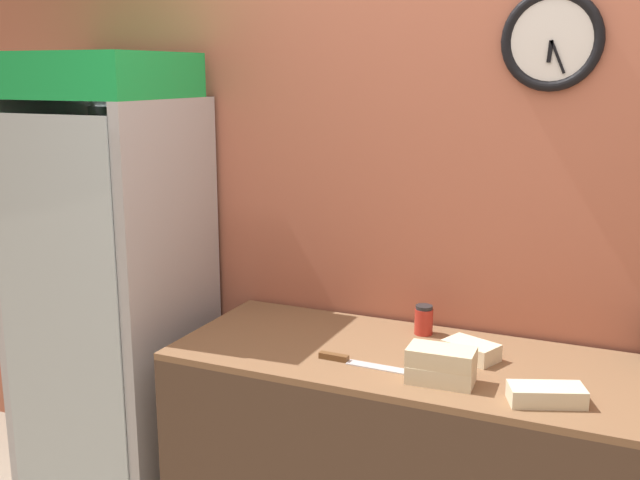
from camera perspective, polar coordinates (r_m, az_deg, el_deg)
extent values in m
cube|color=#B7664C|center=(2.96, 11.14, 2.46)|extent=(5.20, 0.06, 2.70)
torus|color=black|center=(2.83, 17.25, 14.32)|extent=(0.35, 0.04, 0.35)
cylinder|color=white|center=(2.83, 17.25, 14.32)|extent=(0.29, 0.01, 0.29)
cube|color=black|center=(2.82, 17.12, 13.57)|extent=(0.02, 0.01, 0.08)
cube|color=black|center=(2.81, 17.66, 13.16)|extent=(0.06, 0.01, 0.12)
cube|color=#4C3828|center=(2.91, 8.42, -17.20)|extent=(1.90, 0.71, 0.84)
cube|color=brown|center=(2.72, 8.72, -9.25)|extent=(1.90, 0.71, 0.02)
cube|color=#B2B7BC|center=(3.61, -12.50, -3.41)|extent=(0.70, 0.04, 1.76)
cube|color=#B2B7BC|center=(3.60, -19.51, -3.93)|extent=(0.05, 0.64, 1.76)
cube|color=#B2B7BC|center=(3.20, -11.00, -5.46)|extent=(0.05, 0.64, 1.76)
cube|color=white|center=(3.59, -12.76, -3.52)|extent=(0.60, 0.02, 1.66)
cube|color=silver|center=(3.16, -19.26, -6.20)|extent=(0.60, 0.01, 1.66)
cube|color=green|center=(3.22, -16.91, 11.92)|extent=(0.70, 0.58, 0.18)
cube|color=silver|center=(3.54, -15.26, -11.95)|extent=(0.58, 0.52, 0.01)
cube|color=silver|center=(3.42, -15.57, -7.12)|extent=(0.58, 0.52, 0.01)
cube|color=silver|center=(3.33, -15.89, -1.99)|extent=(0.58, 0.52, 0.01)
cube|color=silver|center=(3.26, -16.23, 3.39)|extent=(0.58, 0.52, 0.01)
cylinder|color=#B2231E|center=(3.11, -19.23, 4.08)|extent=(0.07, 0.07, 0.13)
cylinder|color=#B2231E|center=(3.10, -19.35, 5.80)|extent=(0.03, 0.03, 0.06)
cylinder|color=#72337F|center=(3.20, -21.14, 4.42)|extent=(0.06, 0.06, 0.16)
cylinder|color=#72337F|center=(3.19, -21.31, 6.44)|extent=(0.02, 0.02, 0.07)
cylinder|color=#B2BCCC|center=(3.32, -19.89, -6.35)|extent=(0.06, 0.06, 0.17)
cylinder|color=#B2BCCC|center=(3.28, -20.05, -4.32)|extent=(0.02, 0.02, 0.07)
cylinder|color=orange|center=(3.16, -18.62, -1.39)|extent=(0.07, 0.07, 0.15)
cylinder|color=orange|center=(3.14, -18.76, 0.56)|extent=(0.03, 0.03, 0.07)
cylinder|color=navy|center=(3.02, -17.17, 4.17)|extent=(0.08, 0.08, 0.15)
cylinder|color=navy|center=(3.00, -17.30, 6.22)|extent=(0.03, 0.03, 0.07)
cylinder|color=#2D6B38|center=(3.29, -21.05, -1.30)|extent=(0.06, 0.06, 0.13)
cylinder|color=#2D6B38|center=(3.27, -21.18, 0.24)|extent=(0.02, 0.02, 0.05)
cylinder|color=#2D6B38|center=(3.50, -20.48, -11.34)|extent=(0.06, 0.06, 0.13)
cylinder|color=#2D6B38|center=(3.46, -20.61, -9.92)|extent=(0.02, 0.02, 0.06)
cylinder|color=gold|center=(3.21, -17.47, -7.31)|extent=(0.06, 0.06, 0.12)
cylinder|color=gold|center=(3.18, -17.57, -5.88)|extent=(0.02, 0.02, 0.05)
cylinder|color=#5B2D19|center=(3.23, -14.69, -12.90)|extent=(0.08, 0.08, 0.14)
cylinder|color=#5B2D19|center=(3.19, -14.79, -11.32)|extent=(0.03, 0.03, 0.06)
cube|color=beige|center=(2.52, 9.18, -10.04)|extent=(0.22, 0.13, 0.06)
cube|color=beige|center=(2.50, 9.23, -8.78)|extent=(0.22, 0.13, 0.06)
cube|color=beige|center=(2.74, 11.43, -8.25)|extent=(0.21, 0.17, 0.06)
cube|color=beige|center=(2.45, 16.87, -11.21)|extent=(0.25, 0.18, 0.06)
cube|color=silver|center=(2.63, 4.35, -9.61)|extent=(0.22, 0.05, 0.00)
cube|color=brown|center=(2.68, 1.06, -8.89)|extent=(0.11, 0.03, 0.02)
cylinder|color=#B72D23|center=(2.95, 7.91, -6.17)|extent=(0.07, 0.07, 0.10)
cylinder|color=#262628|center=(2.93, 7.94, -5.10)|extent=(0.07, 0.07, 0.01)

